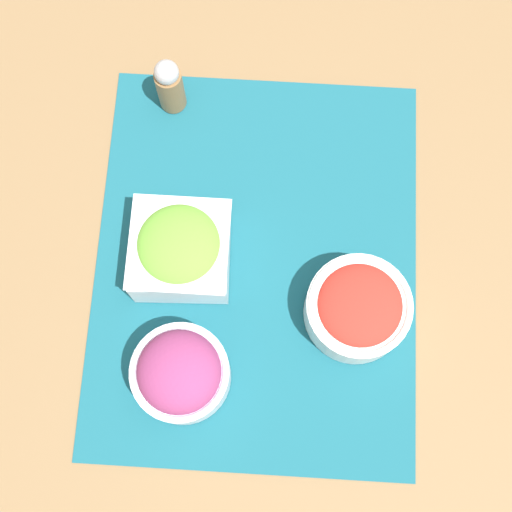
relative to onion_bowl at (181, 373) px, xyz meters
The scene contains 6 objects.
ground_plane 0.17m from the onion_bowl, 27.85° to the right, with size 3.00×3.00×0.00m, color olive.
placemat 0.17m from the onion_bowl, 27.85° to the right, with size 0.50×0.40×0.00m.
onion_bowl is the anchor object (origin of this frame).
tomato_bowl 0.22m from the onion_bowl, 66.15° to the right, with size 0.12×0.12×0.07m.
lettuce_bowl 0.15m from the onion_bowl, ahead, with size 0.12×0.12×0.08m.
pepper_shaker 0.36m from the onion_bowl, ahead, with size 0.03×0.03×0.09m.
Camera 1 is at (-0.22, -0.01, 0.86)m, focal length 50.00 mm.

